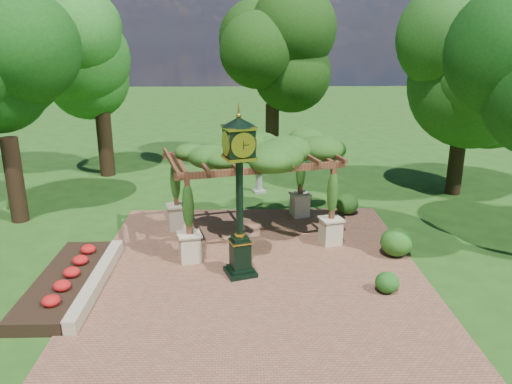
{
  "coord_description": "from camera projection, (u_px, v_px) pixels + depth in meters",
  "views": [
    {
      "loc": [
        -0.41,
        -12.46,
        6.89
      ],
      "look_at": [
        0.0,
        2.5,
        2.2
      ],
      "focal_mm": 35.0,
      "sensor_mm": 36.0,
      "label": 1
    }
  ],
  "objects": [
    {
      "name": "sundial",
      "position": [
        259.0,
        183.0,
        22.94
      ],
      "size": [
        0.65,
        0.65,
        0.96
      ],
      "rotation": [
        0.0,
        0.0,
        0.26
      ],
      "color": "#9A9B92",
      "rests_on": "ground"
    },
    {
      "name": "shrub_front",
      "position": [
        387.0,
        282.0,
        13.88
      ],
      "size": [
        0.88,
        0.88,
        0.6
      ],
      "primitive_type": "ellipsoid",
      "rotation": [
        0.0,
        0.0,
        0.42
      ],
      "color": "#1D5418",
      "rests_on": "brick_plaza"
    },
    {
      "name": "tree_west_far",
      "position": [
        97.0,
        55.0,
        24.08
      ],
      "size": [
        4.34,
        4.34,
        8.76
      ],
      "color": "black",
      "rests_on": "ground"
    },
    {
      "name": "border_wall",
      "position": [
        97.0,
        281.0,
        14.26
      ],
      "size": [
        0.35,
        5.0,
        0.4
      ],
      "primitive_type": "cube",
      "color": "#C6B793",
      "rests_on": "ground"
    },
    {
      "name": "ground",
      "position": [
        258.0,
        293.0,
        13.96
      ],
      "size": [
        120.0,
        120.0,
        0.0
      ],
      "primitive_type": "plane",
      "color": "#1E4714",
      "rests_on": "ground"
    },
    {
      "name": "shrub_mid",
      "position": [
        396.0,
        242.0,
        16.17
      ],
      "size": [
        1.29,
        1.29,
        0.93
      ],
      "primitive_type": "ellipsoid",
      "rotation": [
        0.0,
        0.0,
        0.3
      ],
      "color": "#255A19",
      "rests_on": "brick_plaza"
    },
    {
      "name": "pergola",
      "position": [
        251.0,
        158.0,
        17.06
      ],
      "size": [
        6.35,
        4.84,
        3.55
      ],
      "rotation": [
        0.0,
        0.0,
        0.26
      ],
      "color": "beige",
      "rests_on": "brick_plaza"
    },
    {
      "name": "shrub_back",
      "position": [
        347.0,
        204.0,
        20.02
      ],
      "size": [
        0.97,
        0.97,
        0.82
      ],
      "primitive_type": "ellipsoid",
      "rotation": [
        0.0,
        0.0,
        -0.07
      ],
      "color": "#285B1A",
      "rests_on": "brick_plaza"
    },
    {
      "name": "pedestal_clock",
      "position": [
        239.0,
        183.0,
        14.18
      ],
      "size": [
        1.21,
        1.21,
        4.84
      ],
      "rotation": [
        0.0,
        0.0,
        0.32
      ],
      "color": "black",
      "rests_on": "brick_plaza"
    },
    {
      "name": "tree_east_far",
      "position": [
        468.0,
        64.0,
        21.13
      ],
      "size": [
        4.99,
        4.99,
        8.38
      ],
      "color": "#2E2112",
      "rests_on": "ground"
    },
    {
      "name": "tree_north",
      "position": [
        273.0,
        55.0,
        26.24
      ],
      "size": [
        4.04,
        4.04,
        8.7
      ],
      "color": "#392816",
      "rests_on": "ground"
    },
    {
      "name": "flower_bed",
      "position": [
        66.0,
        282.0,
        14.24
      ],
      "size": [
        1.5,
        5.0,
        0.36
      ],
      "primitive_type": "cube",
      "color": "red",
      "rests_on": "ground"
    },
    {
      "name": "brick_plaza",
      "position": [
        257.0,
        276.0,
        14.91
      ],
      "size": [
        10.0,
        12.0,
        0.04
      ],
      "primitive_type": "cube",
      "color": "brown",
      "rests_on": "ground"
    }
  ]
}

